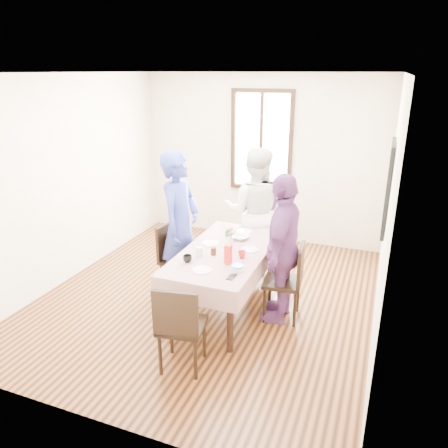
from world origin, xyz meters
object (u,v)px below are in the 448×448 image
at_px(chair_near, 182,325).
at_px(person_left, 180,226).
at_px(chair_far, 254,240).
at_px(dining_table, 226,280).
at_px(chair_right, 283,282).
at_px(person_far, 255,211).
at_px(person_right, 283,249).
at_px(chair_left, 180,260).

height_order(chair_near, person_left, person_left).
height_order(chair_far, chair_near, same).
bearing_deg(dining_table, chair_right, 4.44).
xyz_separation_m(dining_table, person_far, (0.00, 1.13, 0.51)).
relative_size(chair_right, chair_far, 1.00).
bearing_deg(chair_far, person_right, 113.44).
distance_m(dining_table, chair_right, 0.68).
bearing_deg(dining_table, person_far, 90.00).
height_order(chair_left, chair_near, same).
bearing_deg(chair_left, chair_near, 34.19).
height_order(person_left, person_far, person_left).
distance_m(chair_right, chair_near, 1.39).
relative_size(chair_left, person_left, 0.49).
xyz_separation_m(person_far, person_right, (0.66, -1.08, -0.03)).
bearing_deg(chair_near, person_right, 51.49).
bearing_deg(dining_table, chair_near, -90.00).
height_order(chair_left, chair_right, same).
xyz_separation_m(dining_table, person_left, (-0.66, 0.16, 0.55)).
relative_size(dining_table, person_right, 0.98).
height_order(chair_right, person_far, person_far).
distance_m(person_left, person_right, 1.32).
bearing_deg(person_far, person_left, 46.62).
bearing_deg(dining_table, chair_far, 90.00).
relative_size(person_left, person_right, 1.07).
distance_m(chair_right, chair_far, 1.29).
height_order(dining_table, chair_far, chair_far).
bearing_deg(chair_right, chair_far, 25.93).
height_order(chair_left, person_right, person_right).
bearing_deg(chair_left, chair_right, 92.50).
distance_m(person_left, person_far, 1.18).
xyz_separation_m(person_left, person_far, (0.66, 0.98, -0.03)).
bearing_deg(dining_table, person_right, 4.56).
distance_m(chair_far, person_far, 0.43).
height_order(dining_table, person_far, person_far).
xyz_separation_m(chair_right, chair_far, (-0.68, 1.10, 0.00)).
distance_m(chair_far, person_right, 1.35).
height_order(chair_far, person_far, person_far).
bearing_deg(person_right, person_left, -95.10).
bearing_deg(chair_left, chair_far, 152.81).
xyz_separation_m(chair_right, person_right, (-0.02, 0.00, 0.40)).
relative_size(chair_far, person_right, 0.53).
relative_size(chair_far, person_far, 0.51).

